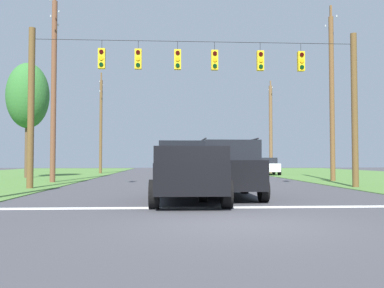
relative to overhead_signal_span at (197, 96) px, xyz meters
The scene contains 16 objects.
ground_plane 11.46m from the overhead_signal_span, 89.34° to the right, with size 120.00×120.00×0.00m, color #3D3D42.
stop_bar_stripe 8.92m from the overhead_signal_span, 89.10° to the right, with size 12.88×0.45×0.01m, color white.
lane_dash_0 4.72m from the overhead_signal_span, 86.07° to the right, with size 0.15×2.50×0.01m, color white.
lane_dash_1 6.48m from the overhead_signal_span, 88.54° to the left, with size 0.15×2.50×0.01m, color white.
lane_dash_2 14.57m from the overhead_signal_span, 89.50° to the left, with size 0.15×2.50×0.01m, color white.
lane_dash_3 17.52m from the overhead_signal_span, 89.59° to the left, with size 0.15×2.50×0.01m, color white.
lane_dash_4 28.56m from the overhead_signal_span, 89.75° to the left, with size 0.15×2.50×0.01m, color white.
overhead_signal_span is the anchor object (origin of this frame).
pickup_truck 6.98m from the overhead_signal_span, 96.77° to the right, with size 2.30×5.41×1.95m.
suv_black 5.84m from the overhead_signal_span, 81.63° to the right, with size 2.22×4.81×2.05m.
distant_car_crossing_white 18.34m from the overhead_signal_span, 66.20° to the left, with size 2.31×4.44×1.52m.
utility_pole_mid_right 10.59m from the overhead_signal_span, 32.67° to the left, with size 0.30×1.88×11.11m.
utility_pole_far_right 21.85m from the overhead_signal_span, 66.81° to the left, with size 0.34×1.53×9.12m.
utility_pole_mid_left 9.73m from the overhead_signal_span, 147.82° to the left, with size 0.31×1.95×11.57m.
utility_pole_far_left 22.18m from the overhead_signal_span, 111.09° to the left, with size 0.28×1.92×9.85m.
tree_roadside_right 16.31m from the overhead_signal_span, 136.31° to the left, with size 3.04×3.04×8.48m.
Camera 1 is at (-1.43, -8.61, 1.34)m, focal length 38.11 mm.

